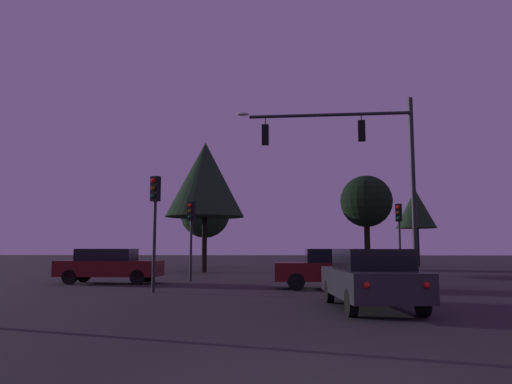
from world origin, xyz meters
TOP-DOWN VIEW (x-y plane):
  - ground_plane at (0.00, 24.50)m, footprint 168.00×168.00m
  - traffic_signal_mast_arm at (2.93, 15.21)m, footprint 7.60×0.64m
  - traffic_light_corner_left at (-4.83, 17.36)m, footprint 0.36×0.39m
  - traffic_light_corner_right at (5.42, 19.68)m, footprint 0.37×0.39m
  - traffic_light_median at (-5.04, 11.53)m, footprint 0.37×0.39m
  - car_nearside_lane at (1.77, 7.10)m, footprint 2.17×4.60m
  - car_crossing_left at (-8.17, 15.84)m, footprint 4.56×1.73m
  - car_crossing_right at (1.54, 13.33)m, footprint 4.70×1.83m
  - tree_behind_sign at (-5.63, 26.31)m, footprint 5.17×5.17m
  - tree_left_far at (-6.95, 34.69)m, footprint 4.11×4.11m
  - tree_center_horizon at (5.61, 30.61)m, footprint 3.79×3.79m
  - tree_lot_edge at (10.95, 37.47)m, footprint 3.42×3.42m

SIDE VIEW (x-z plane):
  - ground_plane at x=0.00m, z-range 0.00..0.00m
  - car_crossing_left at x=-8.17m, z-range 0.04..1.56m
  - car_crossing_right at x=1.54m, z-range 0.04..1.56m
  - car_nearside_lane at x=1.77m, z-range 0.04..1.56m
  - traffic_light_corner_left at x=-4.83m, z-range 0.80..4.54m
  - traffic_light_corner_right at x=5.42m, z-range 0.81..4.61m
  - traffic_light_median at x=-5.04m, z-range 0.87..4.98m
  - tree_left_far at x=-6.95m, z-range 1.18..7.70m
  - tree_lot_edge at x=10.95m, z-range 1.59..8.24m
  - tree_center_horizon at x=5.61m, z-range 1.50..8.38m
  - traffic_signal_mast_arm at x=2.93m, z-range 1.49..9.45m
  - tree_behind_sign at x=-5.63m, z-range 1.78..10.34m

